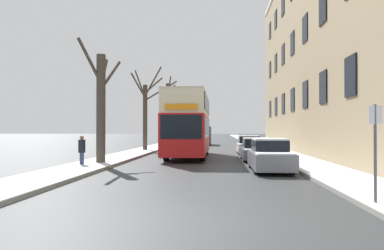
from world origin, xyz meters
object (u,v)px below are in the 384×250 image
object	(u,v)px
parked_car_1	(257,150)
pedestrian_left_sidewalk	(82,150)
bare_tree_left_0	(101,104)
street_sign_post	(375,149)
parked_car_2	(249,146)
oncoming_van	(203,135)
bare_tree_left_1	(146,111)
double_decker_bus	(189,122)
bare_tree_left_2	(168,111)
parked_car_0	(270,156)

from	to	relation	value
parked_car_1	pedestrian_left_sidewalk	distance (m)	10.32
bare_tree_left_0	street_sign_post	bearing A→B (deg)	-45.91
parked_car_2	oncoming_van	bearing A→B (deg)	104.30
bare_tree_left_1	double_decker_bus	bearing A→B (deg)	-56.86
bare_tree_left_0	parked_car_1	bearing A→B (deg)	23.02
double_decker_bus	parked_car_1	bearing A→B (deg)	-27.29
street_sign_post	parked_car_1	bearing A→B (deg)	95.71
bare_tree_left_2	double_decker_bus	xyz separation A→B (m)	(4.00, -19.00, -1.71)
double_decker_bus	parked_car_0	distance (m)	9.30
bare_tree_left_2	parked_car_1	distance (m)	23.10
bare_tree_left_1	oncoming_van	size ratio (longest dim) A/B	1.49
bare_tree_left_0	bare_tree_left_2	bearing A→B (deg)	89.62
pedestrian_left_sidewalk	bare_tree_left_0	bearing A→B (deg)	118.92
bare_tree_left_2	bare_tree_left_0	bearing A→B (deg)	-90.38
bare_tree_left_1	bare_tree_left_2	size ratio (longest dim) A/B	0.86
parked_car_0	oncoming_van	distance (m)	29.24
double_decker_bus	oncoming_van	world-z (taller)	double_decker_bus
bare_tree_left_0	parked_car_1	distance (m)	9.62
parked_car_1	bare_tree_left_0	bearing A→B (deg)	-156.98
bare_tree_left_2	double_decker_bus	size ratio (longest dim) A/B	0.85
bare_tree_left_2	parked_car_2	size ratio (longest dim) A/B	2.18
bare_tree_left_1	parked_car_2	world-z (taller)	bare_tree_left_1
parked_car_1	oncoming_van	size ratio (longest dim) A/B	0.90
parked_car_0	bare_tree_left_2	bearing A→B (deg)	107.18
double_decker_bus	parked_car_0	bearing A→B (deg)	-61.49
bare_tree_left_0	parked_car_0	xyz separation A→B (m)	(8.52, -2.16, -2.56)
oncoming_van	pedestrian_left_sidewalk	size ratio (longest dim) A/B	3.11
parked_car_1	oncoming_van	xyz separation A→B (m)	(-4.36, 23.13, 0.59)
bare_tree_left_0	street_sign_post	world-z (taller)	bare_tree_left_0
parked_car_0	parked_car_1	size ratio (longest dim) A/B	1.00
double_decker_bus	bare_tree_left_0	bearing A→B (deg)	-125.34
bare_tree_left_1	parked_car_1	bearing A→B (deg)	-45.41
parked_car_2	pedestrian_left_sidewalk	distance (m)	14.21
bare_tree_left_1	parked_car_1	world-z (taller)	bare_tree_left_1
oncoming_van	bare_tree_left_1	bearing A→B (deg)	-106.22
bare_tree_left_0	oncoming_van	world-z (taller)	bare_tree_left_0
street_sign_post	bare_tree_left_0	bearing A→B (deg)	134.09
oncoming_van	pedestrian_left_sidewalk	bearing A→B (deg)	-99.57
double_decker_bus	oncoming_van	size ratio (longest dim) A/B	2.05
bare_tree_left_1	double_decker_bus	distance (m)	7.76
double_decker_bus	oncoming_van	distance (m)	20.91
bare_tree_left_0	parked_car_0	size ratio (longest dim) A/B	1.48
parked_car_0	oncoming_van	size ratio (longest dim) A/B	0.91
parked_car_2	street_sign_post	xyz separation A→B (m)	(1.39, -19.89, 0.77)
oncoming_van	bare_tree_left_2	bearing A→B (deg)	-154.88
bare_tree_left_0	pedestrian_left_sidewalk	bearing A→B (deg)	-113.78
oncoming_van	parked_car_1	bearing A→B (deg)	-79.33
bare_tree_left_2	street_sign_post	xyz separation A→B (m)	(9.74, -35.10, -2.69)
bare_tree_left_1	parked_car_2	distance (m)	9.40
bare_tree_left_0	parked_car_0	distance (m)	9.16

